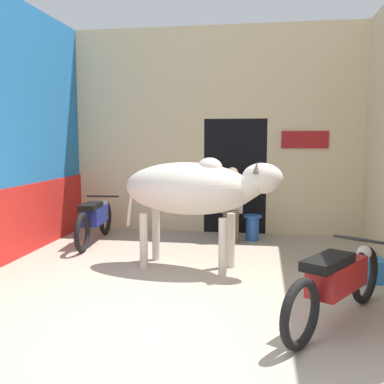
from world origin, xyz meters
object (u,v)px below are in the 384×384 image
at_px(cow, 194,189).
at_px(motorcycle_far, 95,218).
at_px(motorcycle_near, 337,281).
at_px(crate, 365,270).
at_px(shopkeeper_seated, 232,202).
at_px(plastic_stool, 253,227).

relative_size(cow, motorcycle_far, 1.15).
relative_size(motorcycle_near, crate, 3.98).
distance_m(shopkeeper_seated, plastic_stool, 0.58).
xyz_separation_m(motorcycle_far, crate, (4.03, -1.43, -0.28)).
height_order(cow, motorcycle_far, cow).
height_order(shopkeeper_seated, plastic_stool, shopkeeper_seated).
distance_m(motorcycle_far, plastic_stool, 2.69).
bearing_deg(motorcycle_near, plastic_stool, 104.25).
bearing_deg(shopkeeper_seated, crate, -47.37).
bearing_deg(crate, plastic_stool, 124.90).
relative_size(cow, motorcycle_near, 1.27).
xyz_separation_m(motorcycle_far, shopkeeper_seated, (2.26, 0.50, 0.25)).
distance_m(motorcycle_near, plastic_stool, 3.53).
xyz_separation_m(cow, crate, (2.16, -0.23, -0.94)).
bearing_deg(crate, motorcycle_near, -111.71).
relative_size(motorcycle_far, plastic_stool, 4.42).
relative_size(motorcycle_near, plastic_stool, 4.00).
height_order(shopkeeper_seated, crate, shopkeeper_seated).
relative_size(shopkeeper_seated, plastic_stool, 2.88).
xyz_separation_m(cow, plastic_stool, (0.74, 1.81, -0.84)).
height_order(motorcycle_far, crate, motorcycle_far).
bearing_deg(motorcycle_far, motorcycle_near, -38.92).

